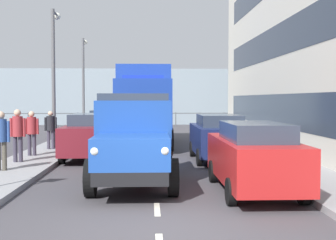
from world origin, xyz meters
TOP-DOWN VIEW (x-y plane):
  - ground_plane at (0.00, -10.17)m, footprint 80.00×80.00m
  - sidewalk_left at (-4.34, -10.17)m, footprint 2.01×37.58m
  - sidewalk_right at (4.34, -10.17)m, footprint 2.01×37.58m
  - road_centreline_markings at (0.00, -9.32)m, footprint 0.12×32.70m
  - sea_horizon at (0.00, -31.96)m, footprint 80.00×0.80m
  - seawall_railing at (-0.00, -28.36)m, footprint 28.08×0.08m
  - truck_vintage_blue at (0.57, -3.72)m, footprint 2.17×5.64m
  - lorry_cargo_blue at (0.42, -13.93)m, footprint 2.58×8.20m
  - car_red_kerbside_near at (-2.38, -2.77)m, footprint 1.76×4.33m
  - car_navy_kerbside_1 at (-2.38, -8.31)m, footprint 1.84×4.04m
  - car_maroon_oppositeside_0 at (2.38, -9.14)m, footprint 1.91×4.38m
  - car_black_oppositeside_1 at (2.38, -14.92)m, footprint 1.85×4.04m
  - pedestrian_with_bag at (4.59, -5.47)m, footprint 0.53×0.34m
  - pedestrian_by_lamp at (4.63, -7.26)m, footprint 0.53×0.34m
  - pedestrian_strolling at (4.61, -8.97)m, footprint 0.53×0.34m
  - pedestrian_near_railing at (4.38, -11.17)m, footprint 0.53×0.34m
  - lamp_post_promenade at (4.33, -11.74)m, footprint 0.32×1.14m
  - lamp_post_far at (4.40, -20.93)m, footprint 0.32×1.14m

SIDE VIEW (x-z plane):
  - ground_plane at x=0.00m, z-range 0.00..0.00m
  - road_centreline_markings at x=0.00m, z-range 0.00..0.01m
  - sidewalk_left at x=-4.34m, z-range 0.00..0.15m
  - sidewalk_right at x=4.34m, z-range 0.00..0.15m
  - car_navy_kerbside_1 at x=-2.38m, z-range 0.03..1.75m
  - car_black_oppositeside_1 at x=2.38m, z-range 0.03..1.75m
  - car_red_kerbside_near at x=-2.38m, z-range 0.04..1.76m
  - car_maroon_oppositeside_0 at x=2.38m, z-range 0.04..1.76m
  - seawall_railing at x=0.00m, z-range 0.32..1.52m
  - pedestrian_near_railing at x=4.38m, z-range 0.29..1.92m
  - pedestrian_strolling at x=4.61m, z-range 0.30..1.98m
  - truck_vintage_blue at x=0.57m, z-range -0.04..2.39m
  - pedestrian_with_bag at x=4.59m, z-range 0.31..2.09m
  - pedestrian_by_lamp at x=4.63m, z-range 0.31..2.10m
  - lorry_cargo_blue at x=0.42m, z-range 0.14..4.01m
  - sea_horizon at x=0.00m, z-range 0.00..5.00m
  - lamp_post_far at x=4.40m, z-range 0.76..6.80m
  - lamp_post_promenade at x=4.33m, z-range 0.76..6.80m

